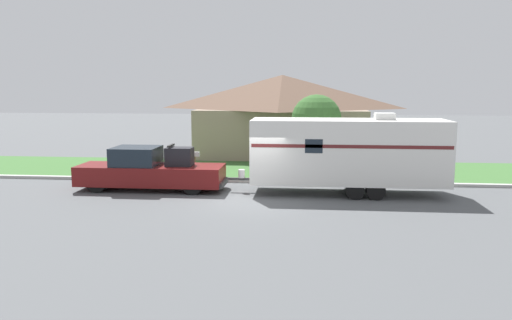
% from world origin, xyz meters
% --- Properties ---
extents(ground_plane, '(120.00, 120.00, 0.00)m').
position_xyz_m(ground_plane, '(0.00, 0.00, 0.00)').
color(ground_plane, '#515456').
extents(curb_strip, '(80.00, 0.30, 0.14)m').
position_xyz_m(curb_strip, '(0.00, 3.75, 0.07)').
color(curb_strip, '#ADADA8').
rests_on(curb_strip, ground_plane).
extents(lawn_strip, '(80.00, 7.00, 0.03)m').
position_xyz_m(lawn_strip, '(0.00, 7.40, 0.01)').
color(lawn_strip, '#3D6B33').
rests_on(lawn_strip, ground_plane).
extents(house_across_street, '(11.47, 7.83, 5.25)m').
position_xyz_m(house_across_street, '(0.51, 13.75, 2.72)').
color(house_across_street, gray).
rests_on(house_across_street, ground_plane).
extents(pickup_truck, '(6.51, 1.93, 2.02)m').
position_xyz_m(pickup_truck, '(-4.75, 1.68, 0.86)').
color(pickup_truck, black).
rests_on(pickup_truck, ground_plane).
extents(travel_trailer, '(9.15, 2.38, 3.45)m').
position_xyz_m(travel_trailer, '(3.86, 1.68, 1.83)').
color(travel_trailer, black).
rests_on(travel_trailer, ground_plane).
extents(mailbox, '(0.48, 0.20, 1.33)m').
position_xyz_m(mailbox, '(-3.37, 4.56, 1.02)').
color(mailbox, brown).
rests_on(mailbox, ground_plane).
extents(tree_in_yard, '(2.59, 2.59, 4.12)m').
position_xyz_m(tree_in_yard, '(2.61, 6.68, 2.81)').
color(tree_in_yard, brown).
rests_on(tree_in_yard, ground_plane).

